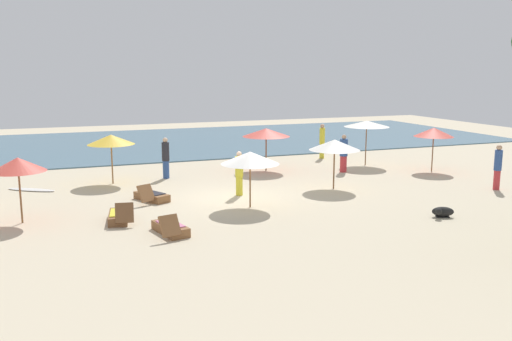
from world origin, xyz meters
The scene contains 19 objects.
ground_plane centered at (0.00, 0.00, 0.00)m, with size 60.00×60.00×0.00m, color beige.
ocean_water centered at (0.00, 17.00, 0.03)m, with size 48.00×16.00×0.06m, color #476B7F.
umbrella_0 centered at (-4.07, 4.58, 1.91)m, with size 2.00×2.00×2.13m.
umbrella_1 centered at (0.05, -1.42, 1.79)m, with size 2.09×2.09×2.02m.
umbrella_2 centered at (8.64, 4.72, 2.13)m, with size 2.29×2.29×2.29m.
umbrella_3 centered at (-7.52, -0.73, 1.91)m, with size 1.73×1.73×2.14m.
umbrella_4 centered at (10.69, 2.05, 1.90)m, with size 1.87×1.87×2.12m.
umbrella_6 centered at (3.26, 5.07, 1.87)m, with size 2.29×2.29×2.07m.
umbrella_7 centered at (4.36, 0.28, 1.83)m, with size 2.09×2.09×2.05m.
lounger_0 centered at (-3.09, 0.81, 0.18)m, with size 1.26×1.73×0.74m.
lounger_1 centered at (-3.31, -3.62, 0.18)m, with size 0.94×1.74×0.73m.
lounger_2 centered at (-4.59, -1.70, 0.18)m, with size 0.84×1.70×0.75m.
person_0 centered at (-1.68, 4.91, 0.94)m, with size 0.41×0.41×1.85m.
person_1 centered at (7.54, 7.45, 0.99)m, with size 0.42×0.42×1.91m.
person_2 centered at (10.51, -2.27, 0.96)m, with size 0.41×0.41×1.86m.
person_3 centered at (6.60, 3.41, 0.90)m, with size 0.50×0.50×1.81m.
person_4 centered at (0.31, 0.51, 0.89)m, with size 0.36×0.36×1.74m.
dog centered at (5.57, -5.00, 0.19)m, with size 0.80×0.61×0.37m.
surfboard centered at (-7.35, 4.32, 0.04)m, with size 2.03×1.57×0.07m.
Camera 1 is at (-6.57, -19.44, 4.89)m, focal length 38.69 mm.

